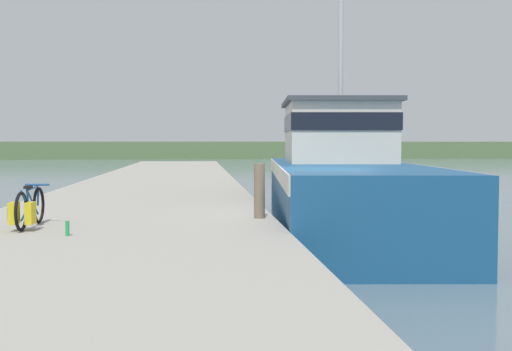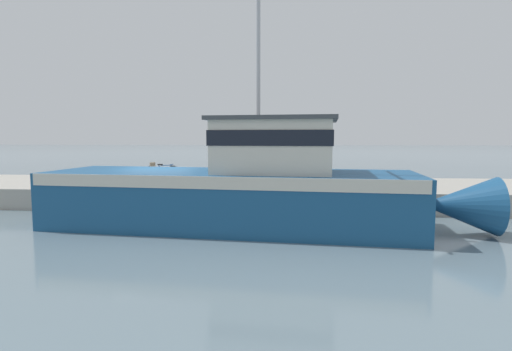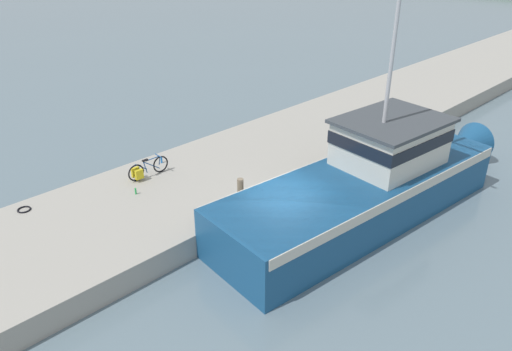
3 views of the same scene
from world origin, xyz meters
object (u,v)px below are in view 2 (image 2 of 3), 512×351
Objects in this scene: fishing_boat_main at (249,186)px; water_bottle_by_bike at (186,175)px; water_bottle_on_curb at (134,178)px; mooring_post at (153,176)px; bicycle_touring at (159,172)px.

fishing_boat_main is 56.90× the size of water_bottle_by_bike.
water_bottle_by_bike is 2.71m from water_bottle_on_curb.
water_bottle_by_bike is (-4.93, 0.06, -0.43)m from mooring_post.
fishing_boat_main is at bearing 28.48° from water_bottle_by_bike.
fishing_boat_main is 8.72m from water_bottle_on_curb.
mooring_post is 4.42× the size of water_bottle_by_bike.
mooring_post reaches higher than water_bottle_by_bike.
mooring_post reaches higher than bicycle_touring.
fishing_boat_main is 8.70m from bicycle_touring.
bicycle_touring is 1.41m from water_bottle_by_bike.
water_bottle_by_bike is at bearing 124.99° from water_bottle_on_curb.
mooring_post is at bearing -117.21° from fishing_boat_main.
water_bottle_by_bike is 1.01× the size of water_bottle_on_curb.
water_bottle_on_curb is at bearing -128.40° from fishing_boat_main.
bicycle_touring is at bearing 131.38° from water_bottle_on_curb.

